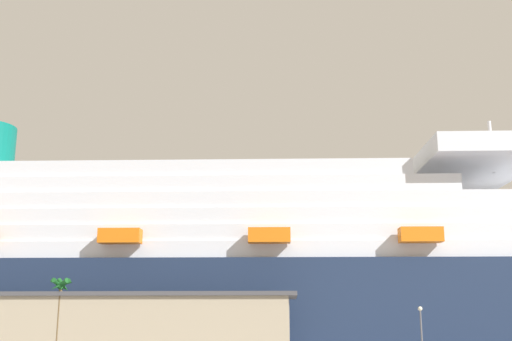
{
  "coord_description": "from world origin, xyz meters",
  "views": [
    {
      "loc": [
        4.12,
        -79.41,
        5.66
      ],
      "look_at": [
        -0.26,
        21.33,
        29.26
      ],
      "focal_mm": 43.21,
      "sensor_mm": 36.0,
      "label": 1
    }
  ],
  "objects": [
    {
      "name": "cruise_ship",
      "position": [
        -24.1,
        55.19,
        15.18
      ],
      "size": [
        290.05,
        41.16,
        55.17
      ],
      "color": "#1E2D4C",
      "rests_on": "ground_plane"
    },
    {
      "name": "street_lamp",
      "position": [
        21.28,
        0.56,
        4.44
      ],
      "size": [
        0.56,
        0.56,
        6.64
      ],
      "color": "slate",
      "rests_on": "ground_plane"
    },
    {
      "name": "palm_tree",
      "position": [
        -27.71,
        8.8,
        8.87
      ],
      "size": [
        3.29,
        3.01,
        10.83
      ],
      "color": "brown",
      "rests_on": "ground_plane"
    },
    {
      "name": "terminal_building",
      "position": [
        -25.78,
        20.23,
        4.45
      ],
      "size": [
        64.37,
        25.13,
        8.85
      ],
      "color": "#B7A88C",
      "rests_on": "ground_plane"
    }
  ]
}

